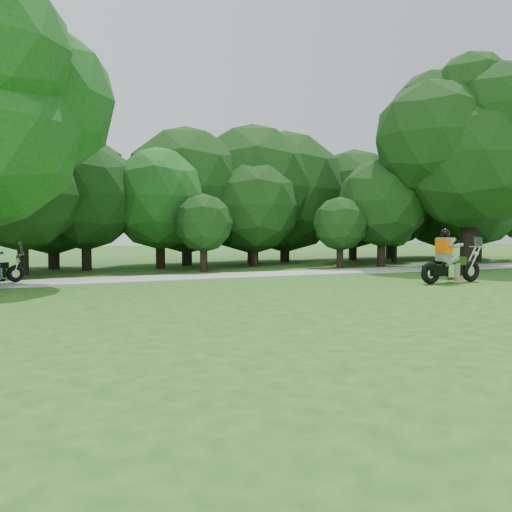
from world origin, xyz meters
TOP-DOWN VIEW (x-y plane):
  - ground at (0.00, 0.00)m, footprint 100.00×100.00m
  - walkway at (0.00, 8.00)m, footprint 60.00×2.20m
  - tree_line at (1.38, 14.75)m, footprint 39.98×12.67m
  - big_tree_east at (10.46, 7.87)m, footprint 9.07×6.89m
  - chopper_motorcycle at (4.57, 2.61)m, footprint 2.71×0.72m

SIDE VIEW (x-z plane):
  - ground at x=0.00m, z-range 0.00..0.00m
  - walkway at x=0.00m, z-range 0.00..0.06m
  - chopper_motorcycle at x=4.57m, z-range -0.25..1.68m
  - tree_line at x=1.38m, z-range -0.11..7.71m
  - big_tree_east at x=10.46m, z-range 0.80..11.26m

